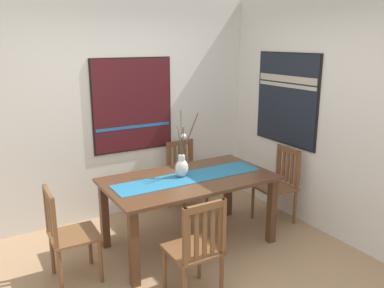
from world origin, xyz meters
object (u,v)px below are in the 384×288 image
(chair_0, at_px, (68,234))
(chair_3, at_px, (279,183))
(painting_on_back_wall, at_px, (133,105))
(painting_on_side_wall, at_px, (287,99))
(chair_2, at_px, (185,174))
(dining_table, at_px, (189,187))
(centerpiece_vase, at_px, (182,164))
(chair_1, at_px, (196,248))

(chair_0, distance_m, chair_3, 2.53)
(chair_0, bearing_deg, painting_on_back_wall, 45.81)
(chair_3, height_order, painting_on_side_wall, painting_on_side_wall)
(chair_2, bearing_deg, painting_on_back_wall, 154.90)
(chair_0, distance_m, painting_on_side_wall, 2.95)
(chair_0, bearing_deg, chair_2, 27.54)
(painting_on_side_wall, bearing_deg, chair_0, -175.98)
(chair_2, distance_m, chair_3, 1.21)
(dining_table, relative_size, chair_3, 1.94)
(centerpiece_vase, bearing_deg, chair_1, -112.15)
(chair_0, xyz_separation_m, chair_3, (2.53, -0.01, 0.01))
(chair_2, xyz_separation_m, painting_on_side_wall, (1.04, -0.71, 1.00))
(chair_2, relative_size, chair_3, 0.98)
(chair_3, bearing_deg, dining_table, 178.69)
(dining_table, relative_size, chair_0, 1.95)
(dining_table, relative_size, chair_1, 1.90)
(centerpiece_vase, bearing_deg, painting_on_back_wall, 94.48)
(chair_0, bearing_deg, centerpiece_vase, 3.66)
(chair_1, relative_size, chair_2, 1.04)
(chair_3, distance_m, painting_on_back_wall, 2.03)
(centerpiece_vase, relative_size, painting_on_side_wall, 0.62)
(chair_1, relative_size, chair_3, 1.02)
(painting_on_side_wall, bearing_deg, dining_table, -173.34)
(dining_table, distance_m, centerpiece_vase, 0.26)
(dining_table, bearing_deg, centerpiece_vase, 131.48)
(centerpiece_vase, height_order, painting_on_side_wall, painting_on_side_wall)
(chair_0, bearing_deg, chair_3, -0.17)
(centerpiece_vase, relative_size, chair_1, 0.75)
(centerpiece_vase, distance_m, chair_3, 1.37)
(centerpiece_vase, xyz_separation_m, chair_0, (-1.23, -0.08, -0.44))
(chair_2, bearing_deg, chair_3, -48.94)
(chair_1, bearing_deg, chair_0, 135.76)
(dining_table, distance_m, chair_0, 1.30)
(centerpiece_vase, xyz_separation_m, chair_3, (1.29, -0.09, -0.43))
(painting_on_side_wall, bearing_deg, chair_1, -151.64)
(chair_0, height_order, chair_2, chair_0)
(centerpiece_vase, bearing_deg, painting_on_side_wall, 4.30)
(chair_1, distance_m, chair_2, 1.95)
(chair_1, xyz_separation_m, chair_3, (1.67, 0.83, -0.01))
(chair_3, bearing_deg, chair_2, 131.06)
(dining_table, bearing_deg, chair_3, -1.31)
(dining_table, relative_size, chair_2, 1.98)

